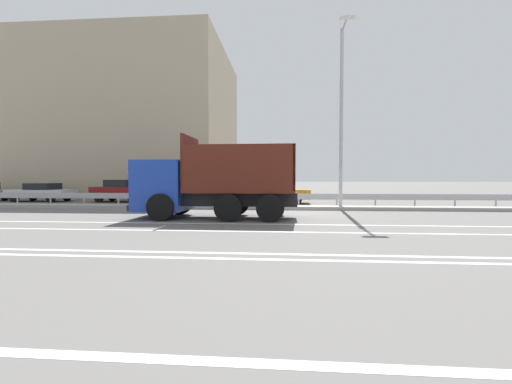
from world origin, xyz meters
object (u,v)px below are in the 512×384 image
Objects in this scene: median_road_sign at (133,184)px; parked_car_4 at (189,191)px; dump_truck at (199,188)px; street_lamp_1 at (342,111)px; parked_car_5 at (275,192)px; parked_car_2 at (42,192)px; parked_car_3 at (122,191)px.

median_road_sign reaches higher than parked_car_4.
street_lamp_1 is (6.43, 4.17, 3.87)m from dump_truck.
parked_car_4 is 0.98× the size of parked_car_5.
parked_car_2 is 16.33m from parked_car_5.
street_lamp_1 is at bearing 66.15° from parked_car_4.
dump_truck is 8.96m from parked_car_5.
dump_truck is at bearing -41.65° from median_road_sign.
parked_car_5 is (16.33, -0.34, 0.05)m from parked_car_2.
parked_car_2 is 1.08× the size of parked_car_3.
parked_car_2 is at bearing 166.85° from street_lamp_1.
parked_car_4 is at bearing 18.60° from dump_truck.
dump_truck is 1.46× the size of parked_car_5.
median_road_sign is 0.27× the size of street_lamp_1.
street_lamp_1 is (11.08, 0.03, 3.79)m from median_road_sign.
parked_car_5 is at bearing 89.65° from parked_car_4.
parked_car_5 is (-3.53, 4.29, -4.38)m from street_lamp_1.
median_road_sign is (-4.65, 4.14, 0.08)m from dump_truck.
parked_car_2 is (-19.85, 4.64, -4.42)m from street_lamp_1.
parked_car_2 is 10.56m from parked_car_4.
median_road_sign is 8.72m from parked_car_5.
median_road_sign is 0.57× the size of parked_car_4.
parked_car_3 reaches higher than parked_car_2.
dump_truck is at bearing -147.01° from street_lamp_1.
parked_car_2 is (-13.43, 8.81, -0.55)m from dump_truck.
parked_car_3 reaches higher than parked_car_4.
dump_truck is 6.23m from median_road_sign.
median_road_sign reaches higher than parked_car_3.
median_road_sign is 0.56× the size of parked_car_5.
dump_truck reaches higher than median_road_sign.
parked_car_2 is at bearing 57.17° from dump_truck.
street_lamp_1 is at bearing 40.29° from parked_car_5.
parked_car_5 is at bearing 129.40° from street_lamp_1.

